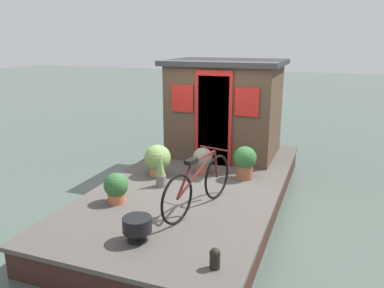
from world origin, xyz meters
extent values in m
plane|color=#47564C|center=(0.00, 0.00, 0.00)|extent=(60.00, 60.00, 0.00)
cube|color=#4C4742|center=(0.00, 0.00, 0.42)|extent=(5.74, 2.85, 0.06)
cube|color=#381E19|center=(0.00, 0.00, 0.20)|extent=(5.62, 2.80, 0.39)
cube|color=#4C3828|center=(1.77, 0.00, 1.38)|extent=(1.60, 2.10, 1.85)
cube|color=#28282B|center=(1.77, 0.00, 2.35)|extent=(1.80, 2.30, 0.10)
cube|color=#144733|center=(0.95, 0.00, 1.30)|extent=(0.04, 0.60, 1.70)
cube|color=red|center=(0.94, 0.00, 1.35)|extent=(0.03, 0.72, 1.80)
cube|color=red|center=(0.95, -0.63, 1.70)|extent=(0.03, 0.44, 0.52)
cube|color=red|center=(0.95, 0.63, 1.70)|extent=(0.03, 0.44, 0.52)
torus|color=black|center=(-0.59, -0.55, 0.79)|extent=(0.67, 0.19, 0.68)
torus|color=black|center=(-1.58, -0.31, 0.79)|extent=(0.67, 0.19, 0.68)
cylinder|color=#4C1414|center=(-1.12, -0.42, 1.01)|extent=(0.93, 0.26, 0.46)
cylinder|color=#4C1414|center=(-0.96, -0.46, 1.21)|extent=(0.60, 0.17, 0.06)
cylinder|color=#4C1414|center=(-1.42, -0.35, 0.99)|extent=(0.35, 0.12, 0.42)
cylinder|color=#4C1414|center=(-0.63, -0.54, 1.01)|extent=(0.12, 0.06, 0.44)
cube|color=black|center=(-1.26, -0.39, 1.22)|extent=(0.22, 0.14, 0.06)
cylinder|color=#4C1414|center=(-0.67, -0.53, 1.25)|extent=(0.14, 0.49, 0.02)
cylinder|color=#C6754C|center=(0.02, 0.73, 0.53)|extent=(0.30, 0.30, 0.15)
sphere|color=#70934C|center=(0.02, 0.73, 0.77)|extent=(0.48, 0.48, 0.48)
cylinder|color=slate|center=(-0.46, 0.45, 0.55)|extent=(0.16, 0.16, 0.19)
cone|color=#70934C|center=(-0.46, 0.45, 0.82)|extent=(0.15, 0.15, 0.36)
cylinder|color=#B2603D|center=(-1.27, 0.79, 0.53)|extent=(0.27, 0.27, 0.14)
sphere|color=#2D602D|center=(-1.27, 0.79, 0.72)|extent=(0.36, 0.36, 0.36)
cylinder|color=#935138|center=(0.38, 0.01, 0.54)|extent=(0.25, 0.25, 0.18)
sphere|color=gray|center=(0.38, 0.01, 0.76)|extent=(0.35, 0.35, 0.35)
cylinder|color=#935138|center=(0.39, -0.75, 0.57)|extent=(0.28, 0.28, 0.23)
sphere|color=#2D602D|center=(0.39, -0.75, 0.83)|extent=(0.40, 0.40, 0.40)
cylinder|color=black|center=(-2.16, -0.04, 0.67)|extent=(0.35, 0.35, 0.18)
cylinder|color=black|center=(-2.16, -0.04, 0.52)|extent=(0.04, 0.04, 0.13)
cylinder|color=black|center=(-2.16, -0.04, 0.46)|extent=(0.25, 0.25, 0.02)
cylinder|color=black|center=(-2.38, -1.08, 0.54)|extent=(0.11, 0.11, 0.17)
sphere|color=black|center=(-2.38, -1.08, 0.63)|extent=(0.12, 0.12, 0.12)
camera|label=1|loc=(-5.79, -2.10, 2.78)|focal=35.67mm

